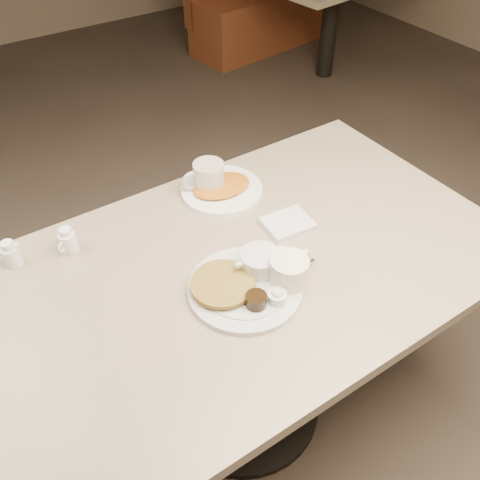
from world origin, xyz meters
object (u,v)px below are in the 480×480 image
coffee_mug_far (208,177)px  creamer_right (11,254)px  main_plate (245,281)px  coffee_mug_near (290,271)px  hash_plate (222,189)px  creamer_left (68,241)px  diner_table (244,303)px

coffee_mug_far → creamer_right: size_ratio=1.86×
creamer_right → main_plate: bearing=-41.6°
main_plate → coffee_mug_far: (0.14, 0.42, 0.03)m
main_plate → coffee_mug_near: 0.12m
coffee_mug_near → coffee_mug_far: coffee_mug_far is taller
coffee_mug_far → creamer_right: coffee_mug_far is taller
coffee_mug_far → hash_plate: (0.03, -0.03, -0.04)m
creamer_left → creamer_right: bearing=167.4°
coffee_mug_near → creamer_right: bearing=140.6°
main_plate → creamer_left: 0.51m
coffee_mug_far → hash_plate: bearing=-46.0°
main_plate → coffee_mug_far: coffee_mug_far is taller
coffee_mug_far → creamer_right: 0.62m
coffee_mug_far → creamer_left: coffee_mug_far is taller
main_plate → hash_plate: size_ratio=1.35×
diner_table → coffee_mug_near: coffee_mug_near is taller
diner_table → hash_plate: 0.38m
diner_table → creamer_right: size_ratio=18.75×
diner_table → main_plate: size_ratio=3.96×
coffee_mug_far → creamer_left: (-0.47, -0.03, -0.01)m
diner_table → coffee_mug_near: (0.05, -0.13, 0.22)m
diner_table → hash_plate: bearing=68.4°
main_plate → diner_table: bearing=57.4°
coffee_mug_near → hash_plate: coffee_mug_near is taller
coffee_mug_near → creamer_right: coffee_mug_near is taller
diner_table → creamer_right: (-0.53, 0.35, 0.21)m
creamer_right → coffee_mug_far: bearing=-0.7°
creamer_left → coffee_mug_far: bearing=3.1°
creamer_right → coffee_mug_near: bearing=-39.4°
coffee_mug_near → creamer_right: size_ratio=1.92×
main_plate → creamer_right: 0.64m
hash_plate → coffee_mug_far: bearing=134.0°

